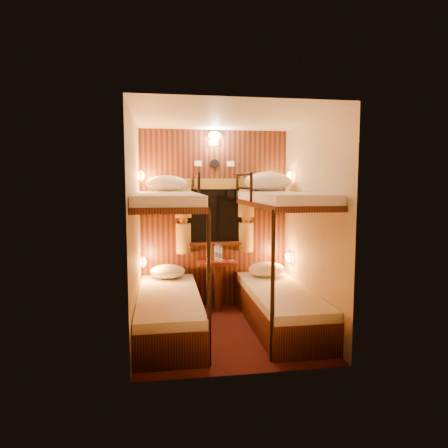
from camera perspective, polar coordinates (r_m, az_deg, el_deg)
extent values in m
plane|color=#38100F|center=(4.73, 0.37, -15.06)|extent=(2.10, 2.10, 0.00)
plane|color=silver|center=(4.48, 0.40, 14.98)|extent=(2.10, 2.10, 0.00)
plane|color=#C6B293|center=(5.48, -1.39, 0.74)|extent=(2.40, 0.00, 2.40)
plane|color=#C6B293|center=(3.42, 3.23, -2.40)|extent=(2.40, 0.00, 2.40)
plane|color=#C6B293|center=(4.40, -12.58, -0.68)|extent=(0.00, 2.40, 2.40)
plane|color=#C6B293|center=(4.71, 12.47, -0.25)|extent=(0.00, 2.40, 2.40)
cube|color=black|center=(5.47, -1.37, 0.73)|extent=(2.00, 0.03, 2.40)
cube|color=black|center=(4.69, -7.85, -13.06)|extent=(0.70, 1.90, 0.35)
cube|color=white|center=(4.62, -7.89, -10.42)|extent=(0.68, 1.88, 0.10)
cube|color=black|center=(4.44, -8.08, 2.70)|extent=(0.70, 1.90, 0.06)
cube|color=white|center=(4.44, -8.09, 3.73)|extent=(0.68, 1.88, 0.10)
cylinder|color=black|center=(3.69, -2.17, -9.34)|extent=(0.04, 0.04, 1.45)
cylinder|color=black|center=(5.33, -4.47, 5.31)|extent=(0.04, 0.04, 0.32)
cylinder|color=black|center=(4.48, -3.62, 5.21)|extent=(0.04, 0.04, 0.32)
cylinder|color=black|center=(4.91, -4.10, 7.13)|extent=(0.04, 0.85, 0.04)
cylinder|color=black|center=(4.91, -4.08, 5.15)|extent=(0.03, 0.85, 0.03)
cube|color=black|center=(4.88, 7.97, -12.28)|extent=(0.70, 1.90, 0.35)
cube|color=white|center=(4.82, 8.01, -9.74)|extent=(0.68, 1.88, 0.10)
cube|color=black|center=(4.64, 8.19, 2.84)|extent=(0.70, 1.90, 0.06)
cube|color=white|center=(4.64, 8.21, 3.82)|extent=(0.68, 1.88, 0.10)
cylinder|color=black|center=(3.80, 6.96, -8.91)|extent=(0.04, 0.04, 1.45)
cylinder|color=black|center=(5.41, 1.90, 5.34)|extent=(0.04, 0.04, 0.32)
cylinder|color=black|center=(4.58, 3.91, 5.22)|extent=(0.04, 0.04, 0.32)
cylinder|color=black|center=(4.99, 2.83, 7.12)|extent=(0.04, 0.85, 0.04)
cylinder|color=black|center=(4.99, 2.82, 5.17)|extent=(0.03, 0.85, 0.03)
cube|color=black|center=(5.44, -1.34, 1.23)|extent=(0.98, 0.02, 0.78)
cube|color=black|center=(5.43, -1.33, 1.22)|extent=(0.90, 0.01, 0.70)
cube|color=black|center=(5.44, -1.27, -2.80)|extent=(1.00, 0.12, 0.04)
cube|color=olive|center=(5.39, -1.31, 5.76)|extent=(1.10, 0.06, 0.14)
cylinder|color=olive|center=(5.35, -5.86, 3.05)|extent=(0.22, 0.22, 0.40)
cylinder|color=olive|center=(5.36, -5.84, 0.60)|extent=(0.11, 0.11, 0.12)
cylinder|color=olive|center=(5.39, -5.81, -2.05)|extent=(0.20, 0.20, 0.40)
torus|color=#B47A35|center=(5.36, -5.84, 0.60)|extent=(0.14, 0.14, 0.02)
cylinder|color=olive|center=(5.46, 3.20, 3.13)|extent=(0.22, 0.22, 0.40)
cylinder|color=olive|center=(5.48, 3.18, 0.73)|extent=(0.11, 0.11, 0.12)
cylinder|color=olive|center=(5.50, 3.17, -1.86)|extent=(0.20, 0.20, 0.40)
torus|color=#B47A35|center=(5.48, 3.18, 0.73)|extent=(0.14, 0.14, 0.02)
cylinder|color=black|center=(5.43, -1.36, 8.61)|extent=(0.12, 0.02, 0.12)
cube|color=silver|center=(5.41, -3.70, 8.62)|extent=(0.10, 0.01, 0.07)
cube|color=silver|center=(5.46, 0.95, 8.60)|extent=(0.10, 0.01, 0.07)
cube|color=#B47A35|center=(5.45, -1.37, 11.45)|extent=(0.18, 0.01, 0.08)
ellipsoid|color=#FFCC8C|center=(5.44, -1.34, 12.52)|extent=(0.18, 0.09, 0.11)
ellipsoid|color=orange|center=(5.16, -11.52, -5.30)|extent=(0.08, 0.20, 0.13)
torus|color=#B47A35|center=(5.16, -11.52, -5.30)|extent=(0.02, 0.17, 0.17)
ellipsoid|color=orange|center=(5.07, -11.77, 6.76)|extent=(0.08, 0.20, 0.13)
torus|color=#B47A35|center=(5.07, -11.77, 6.76)|extent=(0.02, 0.17, 0.17)
ellipsoid|color=orange|center=(5.42, 9.26, -4.72)|extent=(0.08, 0.20, 0.13)
torus|color=#B47A35|center=(5.42, 9.26, -4.72)|extent=(0.02, 0.17, 0.17)
ellipsoid|color=orange|center=(5.33, 9.45, 6.76)|extent=(0.08, 0.20, 0.13)
torus|color=#B47A35|center=(5.33, 9.45, 6.76)|extent=(0.02, 0.17, 0.17)
cube|color=#5B1F14|center=(5.37, -1.09, -5.52)|extent=(0.50, 0.34, 0.04)
cube|color=black|center=(5.44, -1.09, -8.88)|extent=(0.08, 0.30, 0.61)
cube|color=maroon|center=(5.36, -1.10, -5.29)|extent=(0.30, 0.34, 0.01)
cylinder|color=#99BFE5|center=(5.31, -0.61, -4.39)|extent=(0.06, 0.06, 0.19)
cylinder|color=#3E54BB|center=(5.31, -0.61, -4.49)|extent=(0.06, 0.06, 0.07)
cylinder|color=#3E54BB|center=(5.29, -0.61, -3.19)|extent=(0.03, 0.03, 0.03)
cylinder|color=#99BFE5|center=(5.37, -1.07, -4.23)|extent=(0.06, 0.06, 0.20)
cylinder|color=#3E54BB|center=(5.37, -1.07, -4.33)|extent=(0.07, 0.07, 0.07)
cylinder|color=#3E54BB|center=(5.35, -1.07, -2.98)|extent=(0.04, 0.04, 0.03)
cube|color=silver|center=(5.38, 1.14, -5.24)|extent=(0.08, 0.07, 0.01)
cube|color=silver|center=(5.42, -0.27, -5.17)|extent=(0.08, 0.07, 0.01)
ellipsoid|color=white|center=(5.28, -8.06, -6.72)|extent=(0.46, 0.33, 0.18)
ellipsoid|color=white|center=(5.36, 6.08, -6.43)|extent=(0.48, 0.34, 0.19)
ellipsoid|color=white|center=(5.04, -8.22, 5.77)|extent=(0.51, 0.36, 0.20)
ellipsoid|color=white|center=(5.22, 6.27, 6.06)|extent=(0.62, 0.44, 0.24)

